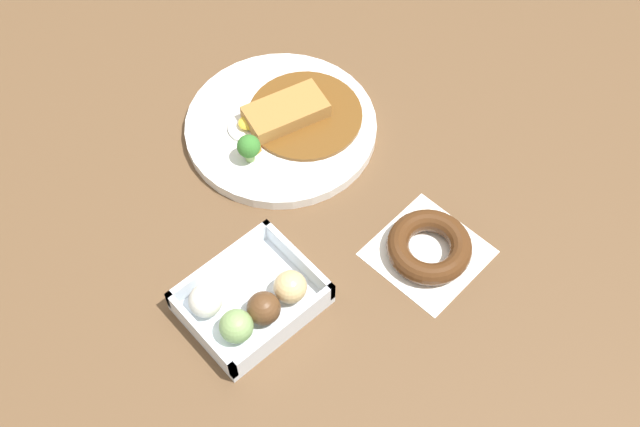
# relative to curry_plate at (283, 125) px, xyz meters

# --- Properties ---
(ground_plane) EXTENTS (1.60, 1.60, 0.00)m
(ground_plane) POSITION_rel_curry_plate_xyz_m (-0.08, -0.08, -0.01)
(ground_plane) COLOR brown
(curry_plate) EXTENTS (0.29, 0.29, 0.06)m
(curry_plate) POSITION_rel_curry_plate_xyz_m (0.00, 0.00, 0.00)
(curry_plate) COLOR white
(curry_plate) RESTS_ON ground_plane
(donut_box) EXTENTS (0.17, 0.14, 0.06)m
(donut_box) POSITION_rel_curry_plate_xyz_m (-0.23, -0.20, 0.01)
(donut_box) COLOR silver
(donut_box) RESTS_ON ground_plane
(chocolate_ring_donut) EXTENTS (0.15, 0.15, 0.03)m
(chocolate_ring_donut) POSITION_rel_curry_plate_xyz_m (0.01, -0.29, 0.00)
(chocolate_ring_donut) COLOR white
(chocolate_ring_donut) RESTS_ON ground_plane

